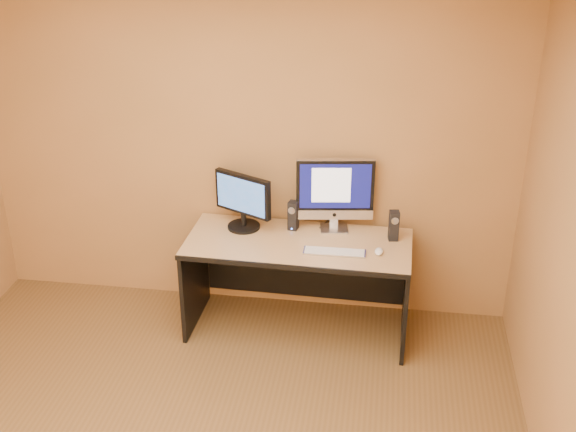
{
  "coord_description": "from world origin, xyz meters",
  "views": [
    {
      "loc": [
        1.02,
        -2.9,
        3.13
      ],
      "look_at": [
        0.39,
        1.51,
        0.99
      ],
      "focal_mm": 45.0,
      "sensor_mm": 36.0,
      "label": 1
    }
  ],
  "objects": [
    {
      "name": "imac",
      "position": [
        0.68,
        1.85,
        1.02
      ],
      "size": [
        0.59,
        0.29,
        0.55
      ],
      "primitive_type": null,
      "rotation": [
        0.0,
        0.0,
        0.14
      ],
      "color": "silver",
      "rests_on": "desk"
    },
    {
      "name": "keyboard",
      "position": [
        0.71,
        1.48,
        0.75
      ],
      "size": [
        0.43,
        0.12,
        0.02
      ],
      "primitive_type": "cube",
      "rotation": [
        0.0,
        0.0,
        0.01
      ],
      "color": "#B2B2B6",
      "rests_on": "desk"
    },
    {
      "name": "speaker_left",
      "position": [
        0.38,
        1.81,
        0.85
      ],
      "size": [
        0.08,
        0.08,
        0.22
      ],
      "primitive_type": null,
      "rotation": [
        0.0,
        0.0,
        -0.19
      ],
      "color": "black",
      "rests_on": "desk"
    },
    {
      "name": "speaker_right",
      "position": [
        1.11,
        1.75,
        0.85
      ],
      "size": [
        0.08,
        0.08,
        0.22
      ],
      "primitive_type": null,
      "rotation": [
        0.0,
        0.0,
        0.15
      ],
      "color": "black",
      "rests_on": "desk"
    },
    {
      "name": "ceiling",
      "position": [
        0.0,
        0.0,
        2.6
      ],
      "size": [
        4.0,
        4.0,
        0.0
      ],
      "primitive_type": "plane",
      "color": "white",
      "rests_on": "walls"
    },
    {
      "name": "cable_b",
      "position": [
        0.6,
        1.93,
        0.74
      ],
      "size": [
        0.07,
        0.17,
        0.01
      ],
      "primitive_type": "cylinder",
      "rotation": [
        1.57,
        0.0,
        -0.35
      ],
      "color": "black",
      "rests_on": "desk"
    },
    {
      "name": "walls",
      "position": [
        0.0,
        0.0,
        1.3
      ],
      "size": [
        4.0,
        4.0,
        2.6
      ],
      "primitive_type": null,
      "color": "#9D6E3F",
      "rests_on": "ground"
    },
    {
      "name": "cable_a",
      "position": [
        0.72,
        1.9,
        0.74
      ],
      "size": [
        0.09,
        0.21,
        0.01
      ],
      "primitive_type": "cylinder",
      "rotation": [
        1.57,
        0.0,
        0.37
      ],
      "color": "black",
      "rests_on": "desk"
    },
    {
      "name": "desk",
      "position": [
        0.44,
        1.61,
        0.37
      ],
      "size": [
        1.62,
        0.74,
        0.74
      ],
      "primitive_type": null,
      "rotation": [
        0.0,
        0.0,
        -0.03
      ],
      "color": "tan",
      "rests_on": "ground"
    },
    {
      "name": "second_monitor",
      "position": [
        0.02,
        1.78,
        0.95
      ],
      "size": [
        0.54,
        0.43,
        0.42
      ],
      "primitive_type": null,
      "rotation": [
        0.0,
        0.0,
        -0.46
      ],
      "color": "black",
      "rests_on": "desk"
    },
    {
      "name": "mouse",
      "position": [
        1.02,
        1.52,
        0.76
      ],
      "size": [
        0.06,
        0.1,
        0.04
      ],
      "primitive_type": "ellipsoid",
      "rotation": [
        0.0,
        0.0,
        -0.05
      ],
      "color": "white",
      "rests_on": "desk"
    }
  ]
}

